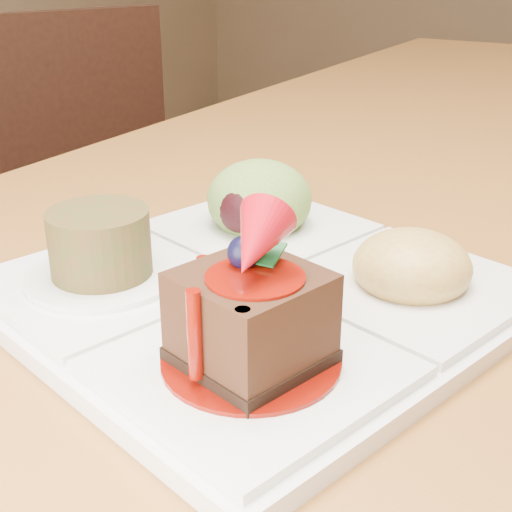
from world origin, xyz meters
The scene contains 2 objects.
chair_left centered at (-0.86, 0.13, 0.48)m, with size 0.49×0.49×0.85m.
sampler_plate centered at (-0.13, -0.51, 0.77)m, with size 0.36×0.36×0.11m.
Camera 1 is at (0.08, -0.87, 0.97)m, focal length 50.00 mm.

